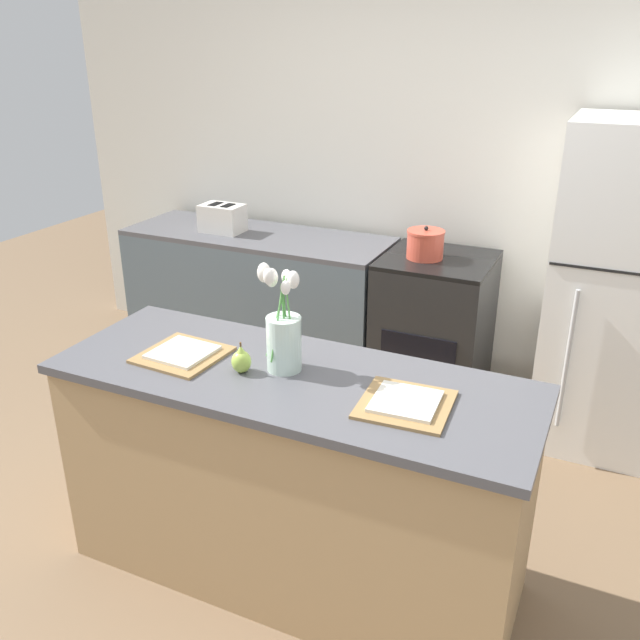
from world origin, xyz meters
name	(u,v)px	position (x,y,z in m)	size (l,w,h in m)	color
ground_plane	(295,568)	(0.00, 0.00, 0.00)	(10.00, 10.00, 0.00)	brown
back_wall	(446,163)	(0.00, 2.00, 1.35)	(5.20, 0.08, 2.70)	silver
kitchen_island	(293,478)	(0.00, 0.00, 0.45)	(1.80, 0.66, 0.91)	tan
back_counter	(259,301)	(-1.06, 1.60, 0.45)	(1.68, 0.60, 0.90)	slate
stove_range	(433,332)	(0.10, 1.60, 0.45)	(0.60, 0.61, 0.90)	black
refrigerator	(621,292)	(1.05, 1.60, 0.85)	(0.68, 0.67, 1.69)	white
flower_vase	(283,332)	(-0.05, 0.03, 1.06)	(0.15, 0.15, 0.41)	silver
pear_figurine	(241,360)	(-0.17, -0.06, 0.95)	(0.07, 0.07, 0.12)	#9EBC47
plate_setting_left	(183,354)	(-0.45, -0.04, 0.92)	(0.31, 0.31, 0.02)	olive
plate_setting_right	(406,403)	(0.45, -0.04, 0.92)	(0.31, 0.31, 0.02)	olive
toaster	(222,218)	(-1.28, 1.56, 0.99)	(0.28, 0.18, 0.17)	silver
cooking_pot	(425,244)	(0.03, 1.56, 0.98)	(0.21, 0.21, 0.18)	#CC4C38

